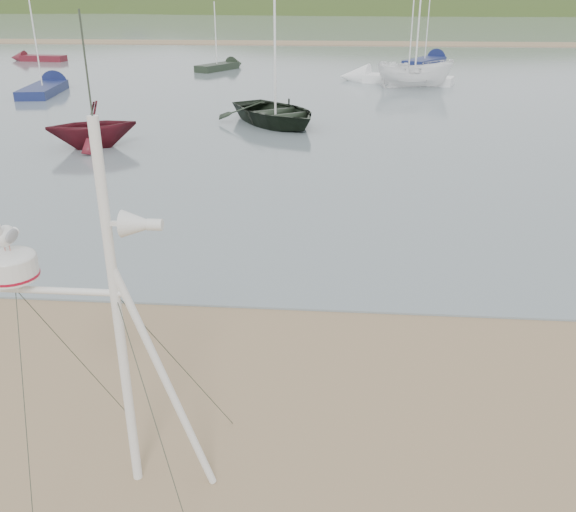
# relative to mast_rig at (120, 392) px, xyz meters

# --- Properties ---
(ground) EXTENTS (560.00, 560.00, 0.00)m
(ground) POSITION_rel_mast_rig_xyz_m (-0.97, 0.53, -1.31)
(ground) COLOR #836A4B
(ground) RESTS_ON ground
(water) EXTENTS (560.00, 256.00, 0.04)m
(water) POSITION_rel_mast_rig_xyz_m (-0.97, 132.53, -1.29)
(water) COLOR slate
(water) RESTS_ON ground
(sandbar) EXTENTS (560.00, 7.00, 0.07)m
(sandbar) POSITION_rel_mast_rig_xyz_m (-0.97, 70.53, -1.23)
(sandbar) COLOR #836A4B
(sandbar) RESTS_ON water
(hill_ridge) EXTENTS (620.00, 180.00, 80.00)m
(hill_ridge) POSITION_rel_mast_rig_xyz_m (17.55, 235.53, -21.00)
(hill_ridge) COLOR #273716
(hill_ridge) RESTS_ON ground
(mast_rig) EXTENTS (2.40, 2.56, 5.42)m
(mast_rig) POSITION_rel_mast_rig_xyz_m (0.00, 0.00, 0.00)
(mast_rig) COLOR silver
(mast_rig) RESTS_ON ground
(boat_dark) EXTENTS (3.84, 3.29, 5.53)m
(boat_dark) POSITION_rel_mast_rig_xyz_m (-0.47, 21.88, 1.50)
(boat_dark) COLOR black
(boat_dark) RESTS_ON water
(boat_red) EXTENTS (2.81, 3.35, 3.33)m
(boat_red) POSITION_rel_mast_rig_xyz_m (-7.02, 16.96, 0.40)
(boat_red) COLOR #59141E
(boat_red) RESTS_ON water
(boat_white) EXTENTS (1.91, 1.87, 4.59)m
(boat_white) POSITION_rel_mast_rig_xyz_m (6.95, 33.89, 1.03)
(boat_white) COLOR white
(boat_white) RESTS_ON water
(sailboat_blue_near) EXTENTS (2.79, 7.10, 6.88)m
(sailboat_blue_near) POSITION_rel_mast_rig_xyz_m (-15.36, 31.60, -1.01)
(sailboat_blue_near) COLOR #161F4F
(sailboat_blue_near) RESTS_ON ground
(dinghy_red_far) EXTENTS (5.20, 1.75, 1.24)m
(dinghy_red_far) POSITION_rel_mast_rig_xyz_m (-24.73, 48.19, -1.02)
(dinghy_red_far) COLOR #59141E
(dinghy_red_far) RESTS_ON ground
(sailboat_blue_far) EXTENTS (5.01, 7.05, 7.07)m
(sailboat_blue_far) POSITION_rel_mast_rig_xyz_m (10.23, 49.64, -1.01)
(sailboat_blue_far) COLOR #161F4F
(sailboat_blue_far) RESTS_ON ground
(sailboat_dark_mid) EXTENTS (3.51, 5.30, 5.31)m
(sailboat_dark_mid) POSITION_rel_mast_rig_xyz_m (-6.59, 43.57, -1.00)
(sailboat_dark_mid) COLOR black
(sailboat_dark_mid) RESTS_ON ground
(sailboat_white_near) EXTENTS (7.77, 3.94, 7.50)m
(sailboat_white_near) POSITION_rel_mast_rig_xyz_m (4.83, 36.90, -1.01)
(sailboat_white_near) COLOR white
(sailboat_white_near) RESTS_ON ground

